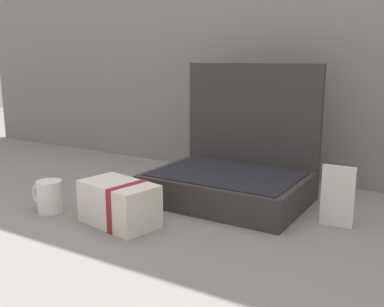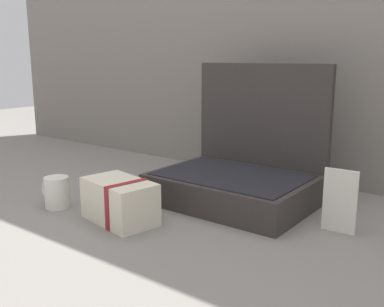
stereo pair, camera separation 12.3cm
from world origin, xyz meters
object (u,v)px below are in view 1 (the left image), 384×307
object	(u,v)px
coffee_mug	(49,197)
info_card_left	(337,196)
open_suitcase	(233,173)
cream_toiletry_bag	(120,204)

from	to	relation	value
coffee_mug	info_card_left	size ratio (longest dim) A/B	0.66
open_suitcase	coffee_mug	size ratio (longest dim) A/B	4.25
coffee_mug	info_card_left	distance (m)	0.84
cream_toiletry_bag	info_card_left	distance (m)	0.60
open_suitcase	cream_toiletry_bag	distance (m)	0.40
open_suitcase	cream_toiletry_bag	bearing A→B (deg)	-114.79
cream_toiletry_bag	open_suitcase	bearing A→B (deg)	65.21
open_suitcase	coffee_mug	distance (m)	0.58
coffee_mug	info_card_left	world-z (taller)	info_card_left
open_suitcase	cream_toiletry_bag	xyz separation A→B (m)	(-0.17, -0.37, -0.03)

